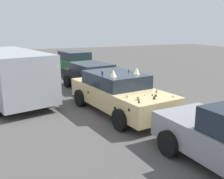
{
  "coord_description": "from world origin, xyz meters",
  "views": [
    {
      "loc": [
        -8.13,
        4.02,
        3.09
      ],
      "look_at": [
        0.0,
        0.3,
        0.9
      ],
      "focal_mm": 40.94,
      "sensor_mm": 36.0,
      "label": 1
    }
  ],
  "objects_px": {
    "art_car_decorated": "(119,92)",
    "parked_sedan_near_right": "(94,77)",
    "parked_van_row_back_far": "(10,74)",
    "parked_sedan_behind_right": "(4,67)",
    "parked_sedan_far_left": "(76,63)"
  },
  "relations": [
    {
      "from": "art_car_decorated",
      "to": "parked_van_row_back_far",
      "type": "xyz_separation_m",
      "value": [
        3.16,
        3.51,
        0.45
      ]
    },
    {
      "from": "parked_van_row_back_far",
      "to": "parked_sedan_near_right",
      "type": "bearing_deg",
      "value": 83.93
    },
    {
      "from": "art_car_decorated",
      "to": "parked_van_row_back_far",
      "type": "height_order",
      "value": "parked_van_row_back_far"
    },
    {
      "from": "art_car_decorated",
      "to": "parked_van_row_back_far",
      "type": "bearing_deg",
      "value": -139.05
    },
    {
      "from": "art_car_decorated",
      "to": "parked_sedan_near_right",
      "type": "bearing_deg",
      "value": 166.93
    },
    {
      "from": "parked_sedan_behind_right",
      "to": "parked_sedan_far_left",
      "type": "bearing_deg",
      "value": 96.87
    },
    {
      "from": "parked_sedan_far_left",
      "to": "parked_sedan_behind_right",
      "type": "distance_m",
      "value": 4.54
    },
    {
      "from": "parked_sedan_behind_right",
      "to": "parked_sedan_near_right",
      "type": "bearing_deg",
      "value": 44.24
    },
    {
      "from": "parked_sedan_near_right",
      "to": "parked_van_row_back_far",
      "type": "bearing_deg",
      "value": -91.35
    },
    {
      "from": "art_car_decorated",
      "to": "parked_sedan_behind_right",
      "type": "height_order",
      "value": "art_car_decorated"
    },
    {
      "from": "parked_sedan_far_left",
      "to": "parked_sedan_near_right",
      "type": "xyz_separation_m",
      "value": [
        -4.96,
        0.58,
        -0.06
      ]
    },
    {
      "from": "parked_van_row_back_far",
      "to": "parked_sedan_behind_right",
      "type": "distance_m",
      "value": 5.26
    },
    {
      "from": "parked_sedan_behind_right",
      "to": "parked_sedan_near_right",
      "type": "xyz_separation_m",
      "value": [
        -4.78,
        -3.96,
        -0.04
      ]
    },
    {
      "from": "parked_van_row_back_far",
      "to": "parked_sedan_near_right",
      "type": "xyz_separation_m",
      "value": [
        0.45,
        -3.89,
        -0.52
      ]
    },
    {
      "from": "art_car_decorated",
      "to": "parked_sedan_near_right",
      "type": "height_order",
      "value": "art_car_decorated"
    }
  ]
}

